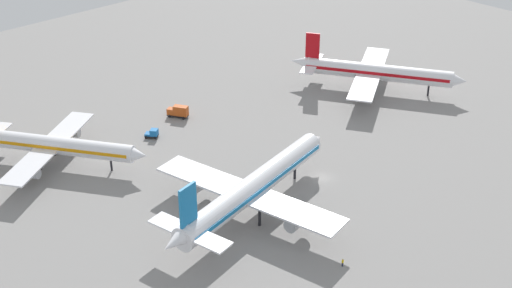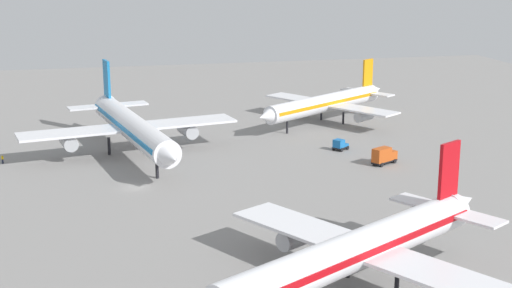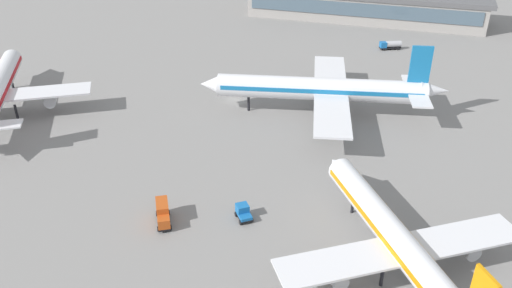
{
  "view_description": "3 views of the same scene",
  "coord_description": "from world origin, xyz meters",
  "px_view_note": "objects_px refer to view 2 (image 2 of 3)",
  "views": [
    {
      "loc": [
        -104.36,
        -87.31,
        82.06
      ],
      "look_at": [
        -8.24,
        13.31,
        6.6
      ],
      "focal_mm": 48.98,
      "sensor_mm": 36.0,
      "label": 1
    },
    {
      "loc": [
        124.44,
        -7.46,
        39.09
      ],
      "look_at": [
        -3.05,
        21.91,
        5.74
      ],
      "focal_mm": 52.77,
      "sensor_mm": 36.0,
      "label": 2
    },
    {
      "loc": [
        -38.06,
        106.73,
        52.01
      ],
      "look_at": [
        -12.71,
        24.18,
        3.25
      ],
      "focal_mm": 36.81,
      "sensor_mm": 36.0,
      "label": 3
    }
  ],
  "objects_px": {
    "baggage_tug": "(340,145)",
    "ground_crew_worker": "(3,159)",
    "catering_truck": "(384,156)",
    "airplane_at_gate": "(358,249)",
    "airplane_taxiing": "(132,127)",
    "airplane_distant": "(326,103)"
  },
  "relations": [
    {
      "from": "ground_crew_worker",
      "to": "airplane_taxiing",
      "type": "bearing_deg",
      "value": 143.72
    },
    {
      "from": "airplane_at_gate",
      "to": "catering_truck",
      "type": "bearing_deg",
      "value": -145.77
    },
    {
      "from": "airplane_taxiing",
      "to": "ground_crew_worker",
      "type": "xyz_separation_m",
      "value": [
        -0.15,
        -24.66,
        -5.16
      ]
    },
    {
      "from": "airplane_distant",
      "to": "catering_truck",
      "type": "height_order",
      "value": "airplane_distant"
    },
    {
      "from": "airplane_taxiing",
      "to": "catering_truck",
      "type": "relative_size",
      "value": 9.29
    },
    {
      "from": "airplane_taxiing",
      "to": "catering_truck",
      "type": "xyz_separation_m",
      "value": [
        16.73,
        46.12,
        -4.31
      ]
    },
    {
      "from": "airplane_taxiing",
      "to": "baggage_tug",
      "type": "height_order",
      "value": "airplane_taxiing"
    },
    {
      "from": "airplane_at_gate",
      "to": "ground_crew_worker",
      "type": "bearing_deg",
      "value": -86.39
    },
    {
      "from": "baggage_tug",
      "to": "catering_truck",
      "type": "xyz_separation_m",
      "value": [
        11.86,
        4.66,
        0.54
      ]
    },
    {
      "from": "airplane_at_gate",
      "to": "ground_crew_worker",
      "type": "xyz_separation_m",
      "value": [
        -68.64,
        -46.1,
        -4.7
      ]
    },
    {
      "from": "airplane_at_gate",
      "to": "baggage_tug",
      "type": "relative_size",
      "value": 12.07
    },
    {
      "from": "airplane_at_gate",
      "to": "catering_truck",
      "type": "distance_m",
      "value": 57.46
    },
    {
      "from": "catering_truck",
      "to": "ground_crew_worker",
      "type": "xyz_separation_m",
      "value": [
        -16.89,
        -70.78,
        -0.85
      ]
    },
    {
      "from": "baggage_tug",
      "to": "ground_crew_worker",
      "type": "distance_m",
      "value": 66.31
    },
    {
      "from": "airplane_taxiing",
      "to": "baggage_tug",
      "type": "distance_m",
      "value": 42.03
    },
    {
      "from": "airplane_taxiing",
      "to": "baggage_tug",
      "type": "relative_size",
      "value": 14.4
    },
    {
      "from": "airplane_at_gate",
      "to": "baggage_tug",
      "type": "height_order",
      "value": "airplane_at_gate"
    },
    {
      "from": "airplane_distant",
      "to": "airplane_at_gate",
      "type": "bearing_deg",
      "value": 40.92
    },
    {
      "from": "airplane_at_gate",
      "to": "airplane_taxiing",
      "type": "height_order",
      "value": "airplane_taxiing"
    },
    {
      "from": "baggage_tug",
      "to": "ground_crew_worker",
      "type": "xyz_separation_m",
      "value": [
        -5.03,
        -66.12,
        -0.31
      ]
    },
    {
      "from": "airplane_taxiing",
      "to": "catering_truck",
      "type": "distance_m",
      "value": 49.25
    },
    {
      "from": "airplane_at_gate",
      "to": "ground_crew_worker",
      "type": "distance_m",
      "value": 82.82
    }
  ]
}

